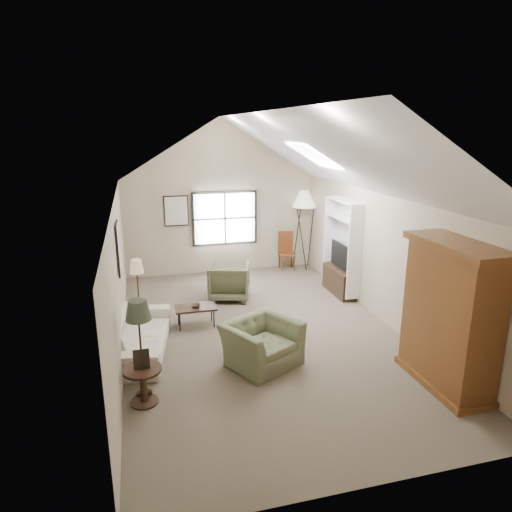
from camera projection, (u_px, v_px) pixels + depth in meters
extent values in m
cube|color=brown|center=(261.00, 333.00, 8.61)|extent=(5.00, 8.00, 0.01)
cube|color=tan|center=(221.00, 226.00, 11.99)|extent=(5.00, 0.01, 2.50)
cube|color=tan|center=(369.00, 386.00, 4.55)|extent=(5.00, 0.01, 2.50)
cube|color=tan|center=(118.00, 281.00, 7.65)|extent=(0.01, 8.00, 2.50)
cube|color=tan|center=(385.00, 260.00, 8.89)|extent=(0.01, 8.00, 2.50)
cube|color=black|center=(225.00, 218.00, 11.92)|extent=(1.72, 0.08, 1.42)
cube|color=black|center=(118.00, 248.00, 7.80)|extent=(0.68, 0.04, 0.88)
cube|color=black|center=(176.00, 211.00, 11.56)|extent=(0.62, 0.04, 0.78)
cube|color=brown|center=(450.00, 316.00, 6.62)|extent=(0.60, 1.50, 2.20)
cube|color=white|center=(342.00, 246.00, 10.36)|extent=(0.32, 1.30, 2.10)
cube|color=#382316|center=(339.00, 281.00, 10.59)|extent=(0.34, 1.18, 0.60)
cube|color=black|center=(340.00, 255.00, 10.42)|extent=(0.05, 0.90, 0.55)
imported|color=beige|center=(141.00, 334.00, 7.83)|extent=(1.17, 2.25, 0.63)
imported|color=#67704E|center=(262.00, 344.00, 7.39)|extent=(1.43, 1.37, 0.72)
imported|color=#5B5E42|center=(229.00, 281.00, 10.26)|extent=(1.10, 1.12, 0.83)
cube|color=#3D2319|center=(196.00, 317.00, 8.84)|extent=(0.80, 0.45, 0.40)
imported|color=#382517|center=(196.00, 306.00, 8.78)|extent=(0.19, 0.19, 0.05)
cylinder|color=#3A2318|center=(143.00, 386.00, 6.35)|extent=(0.62, 0.62, 0.54)
cube|color=brown|center=(287.00, 251.00, 12.34)|extent=(0.44, 0.44, 1.02)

